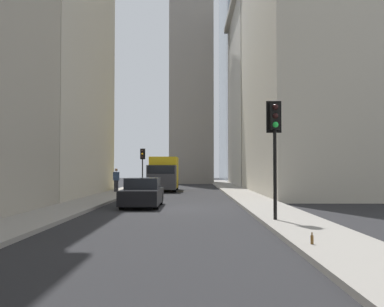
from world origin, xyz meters
name	(u,v)px	position (x,y,z in m)	size (l,w,h in m)	color
ground_plane	(170,208)	(0.00, 0.00, 0.00)	(135.00, 135.00, 0.00)	#262628
sidewalk_right	(75,207)	(0.00, 4.50, 0.07)	(90.00, 2.20, 0.14)	gray
sidewalk_left	(266,207)	(0.00, -4.50, 0.07)	(90.00, 2.20, 0.14)	gray
building_left_midfar	(322,32)	(11.51, -10.60, 11.96)	(17.33, 10.00, 23.93)	beige
building_left_far	(278,88)	(28.49, -10.59, 10.97)	(15.37, 10.50, 21.91)	#B7B2A5
building_right_midfar	(21,51)	(8.72, 10.60, 9.87)	(14.96, 10.00, 19.74)	beige
church_spire	(191,31)	(35.42, -0.83, 19.60)	(6.03, 6.03, 37.54)	gray
delivery_truck	(164,173)	(16.08, 1.40, 1.46)	(6.46, 2.25, 2.84)	yellow
sedan_black	(142,193)	(0.77, 1.40, 0.66)	(4.30, 1.78, 1.42)	black
traffic_light_foreground	(275,132)	(-5.75, -3.87, 3.13)	(0.43, 0.52, 4.07)	black
traffic_light_midblock	(142,158)	(24.04, 4.12, 2.92)	(0.43, 0.52, 3.79)	black
pedestrian	(116,179)	(12.35, 4.73, 1.09)	(0.26, 0.44, 1.74)	black
discarded_bottle	(312,239)	(-10.60, -3.81, 0.25)	(0.07, 0.07, 0.27)	brown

